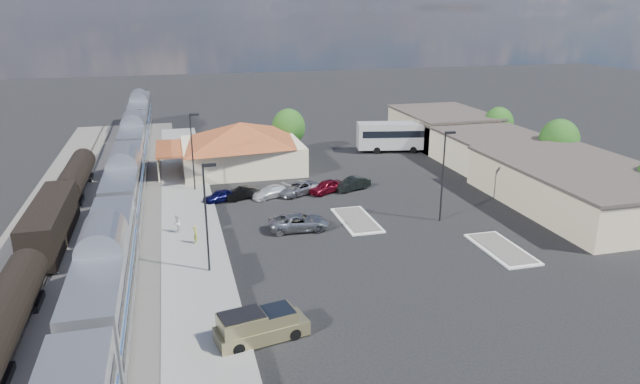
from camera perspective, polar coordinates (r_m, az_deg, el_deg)
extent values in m
plane|color=black|center=(53.80, 0.31, -4.02)|extent=(280.00, 280.00, 0.00)
cube|color=#4C4944|center=(60.19, -21.53, -2.84)|extent=(16.00, 100.00, 0.12)
cube|color=gray|center=(57.77, -12.86, -2.82)|extent=(5.50, 92.00, 0.18)
cube|color=silver|center=(40.91, -20.56, -7.97)|extent=(3.00, 20.00, 5.00)
cube|color=black|center=(42.13, -20.14, -11.35)|extent=(2.20, 16.00, 0.60)
cube|color=silver|center=(60.51, -18.88, 0.56)|extent=(3.00, 20.00, 5.00)
cube|color=black|center=(61.34, -18.62, -1.89)|extent=(2.20, 16.00, 0.60)
cube|color=silver|center=(80.81, -18.04, 4.86)|extent=(3.00, 20.00, 5.00)
cube|color=black|center=(81.44, -17.85, 2.98)|extent=(2.20, 16.00, 0.60)
cube|color=silver|center=(101.40, -17.53, 7.43)|extent=(3.00, 20.00, 5.00)
cube|color=black|center=(101.90, -17.39, 5.91)|extent=(2.20, 16.00, 0.60)
cylinder|color=black|center=(41.11, -29.05, -10.53)|extent=(2.80, 14.00, 2.80)
cube|color=black|center=(41.93, -28.67, -12.71)|extent=(2.20, 12.00, 0.60)
cube|color=black|center=(55.42, -25.36, -2.74)|extent=(2.80, 14.00, 3.60)
cube|color=black|center=(56.06, -25.10, -4.56)|extent=(2.20, 12.00, 0.60)
cylinder|color=black|center=(70.51, -23.22, 1.65)|extent=(2.80, 14.00, 2.80)
cube|color=black|center=(70.99, -23.04, 0.26)|extent=(2.20, 12.00, 0.60)
cube|color=beige|center=(74.95, -7.82, 3.63)|extent=(15.00, 12.00, 3.60)
pyramid|color=brown|center=(74.25, -7.92, 5.94)|extent=(15.30, 12.24, 2.60)
cube|color=brown|center=(74.11, -14.88, 4.22)|extent=(3.20, 9.60, 0.25)
cube|color=#C6B28C|center=(65.78, 24.58, 0.37)|extent=(14.00, 22.00, 4.20)
cube|color=#3F3833|center=(65.20, 24.84, 2.25)|extent=(14.40, 22.40, 0.30)
cube|color=#C6B28C|center=(79.93, 16.60, 4.09)|extent=(12.00, 18.00, 4.00)
cube|color=#3F3833|center=(79.47, 16.74, 5.59)|extent=(12.40, 18.40, 0.30)
cube|color=#C6B28C|center=(91.80, 12.15, 6.32)|extent=(12.00, 16.00, 4.50)
cube|color=#3F3833|center=(91.37, 12.25, 7.79)|extent=(12.40, 16.40, 0.30)
cube|color=silver|center=(56.64, 3.70, -2.83)|extent=(3.30, 7.50, 0.15)
cube|color=#4C4944|center=(56.61, 3.70, -2.75)|extent=(2.70, 6.90, 0.10)
cube|color=silver|center=(52.40, 17.71, -5.46)|extent=(3.30, 7.50, 0.15)
cube|color=#4C4944|center=(52.36, 17.72, -5.38)|extent=(2.70, 6.90, 0.10)
cylinder|color=black|center=(45.02, -11.31, -2.74)|extent=(0.16, 0.16, 9.00)
cube|color=black|center=(43.73, -11.00, 2.66)|extent=(1.00, 0.25, 0.22)
cylinder|color=black|center=(66.08, -12.64, 3.83)|extent=(0.16, 0.16, 9.00)
cube|color=black|center=(65.20, -12.46, 7.57)|extent=(1.00, 0.25, 0.22)
cylinder|color=black|center=(56.48, 12.16, 1.47)|extent=(0.16, 0.16, 9.00)
cube|color=black|center=(55.66, 12.91, 5.80)|extent=(1.00, 0.25, 0.22)
cylinder|color=#382314|center=(78.61, 22.55, 2.80)|extent=(0.30, 0.30, 2.86)
ellipsoid|color=#184614|center=(77.99, 22.79, 4.78)|extent=(4.94, 4.94, 5.46)
cylinder|color=#382314|center=(89.81, 17.25, 5.02)|extent=(0.30, 0.30, 2.55)
ellipsoid|color=#184614|center=(89.32, 17.40, 6.58)|extent=(4.41, 4.41, 4.87)
cylinder|color=#382314|center=(81.97, -3.13, 4.69)|extent=(0.30, 0.30, 2.73)
ellipsoid|color=#184614|center=(81.40, -3.16, 6.52)|extent=(4.71, 4.71, 5.21)
cube|color=#968B5C|center=(37.41, -5.84, -13.66)|extent=(6.16, 3.25, 0.96)
cube|color=#968B5C|center=(37.03, -5.88, -12.68)|extent=(2.58, 2.42, 1.01)
cube|color=#968B5C|center=(36.97, -5.88, -12.54)|extent=(3.15, 2.54, 1.17)
cylinder|color=black|center=(37.34, -2.53, -14.01)|extent=(0.81, 0.44, 0.77)
cylinder|color=black|center=(38.85, -3.69, -12.65)|extent=(0.81, 0.44, 0.77)
cylinder|color=black|center=(36.26, -8.15, -15.27)|extent=(0.81, 0.44, 0.77)
cylinder|color=black|center=(37.81, -9.09, -13.80)|extent=(0.81, 0.44, 0.77)
imported|color=gray|center=(54.02, -2.12, -3.03)|extent=(5.88, 2.93, 1.60)
cube|color=silver|center=(84.41, 8.28, 5.62)|extent=(13.58, 5.40, 3.76)
cube|color=black|center=(84.31, 8.30, 5.92)|extent=(12.55, 5.23, 1.00)
cylinder|color=black|center=(84.67, 11.49, 4.18)|extent=(1.04, 0.52, 1.00)
cylinder|color=black|center=(87.10, 11.06, 4.59)|extent=(1.04, 0.52, 1.00)
cylinder|color=black|center=(82.87, 5.70, 4.16)|extent=(1.04, 0.52, 1.00)
cylinder|color=black|center=(85.35, 5.43, 4.57)|extent=(1.04, 0.52, 1.00)
imported|color=gold|center=(51.78, -12.33, -4.18)|extent=(0.40, 0.60, 1.63)
imported|color=white|center=(54.56, -14.14, -3.07)|extent=(0.85, 1.00, 1.79)
imported|color=#0D0D41|center=(62.87, -9.93, -0.38)|extent=(4.13, 2.91, 1.31)
imported|color=black|center=(63.36, -7.83, -0.12)|extent=(4.24, 2.76, 1.32)
imported|color=white|center=(63.51, -4.94, 0.01)|extent=(4.78, 3.39, 1.29)
imported|color=gray|center=(64.35, -2.18, 0.38)|extent=(5.70, 4.45, 1.44)
imported|color=maroon|center=(64.80, 0.64, 0.54)|extent=(4.70, 3.48, 1.49)
imported|color=black|center=(65.97, 3.25, 0.82)|extent=(4.71, 3.03, 1.47)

